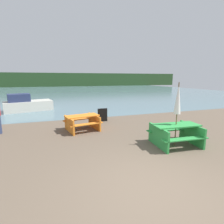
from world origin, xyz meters
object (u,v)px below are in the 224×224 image
at_px(picnic_table_green, 175,133).
at_px(boat, 27,104).
at_px(signboard, 103,115).
at_px(umbrella_white, 178,99).
at_px(picnic_table_orange, 82,121).

bearing_deg(picnic_table_green, boat, 123.19).
relative_size(boat, signboard, 4.82).
bearing_deg(umbrella_white, picnic_table_orange, 134.68).
distance_m(picnic_table_green, umbrella_white, 1.25).
height_order(picnic_table_orange, umbrella_white, umbrella_white).
bearing_deg(boat, picnic_table_orange, -77.54).
bearing_deg(picnic_table_green, picnic_table_orange, 134.68).
bearing_deg(picnic_table_green, umbrella_white, 0.00).
height_order(picnic_table_orange, boat, boat).
relative_size(picnic_table_green, boat, 0.49).
bearing_deg(signboard, boat, 132.05).
distance_m(umbrella_white, signboard, 4.82).
distance_m(picnic_table_green, signboard, 4.63).
bearing_deg(umbrella_white, picnic_table_green, 0.00).
height_order(umbrella_white, signboard, umbrella_white).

